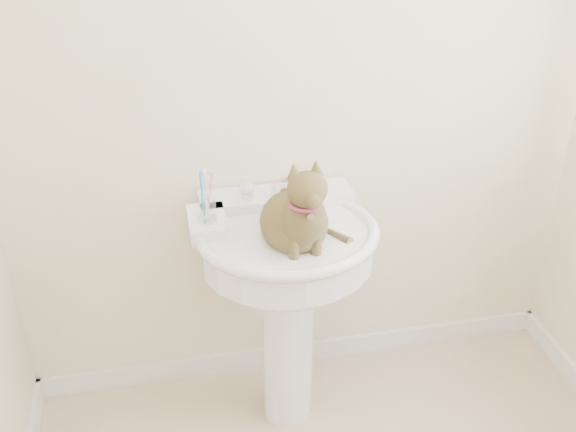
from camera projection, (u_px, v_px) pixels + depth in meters
wall_back at (302, 86)px, 2.35m from camera, size 2.20×0.00×2.50m
baseboard_back at (300, 352)px, 2.94m from camera, size 2.20×0.02×0.09m
pedestal_sink at (287, 267)px, 2.36m from camera, size 0.64×0.63×0.89m
faucet at (278, 188)px, 2.38m from camera, size 0.28×0.12×0.14m
soap_bar at (305, 180)px, 2.49m from camera, size 0.10×0.08×0.03m
toothbrush_cup at (207, 208)px, 2.24m from camera, size 0.07×0.07×0.18m
cat at (297, 218)px, 2.17m from camera, size 0.25×0.31×0.45m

